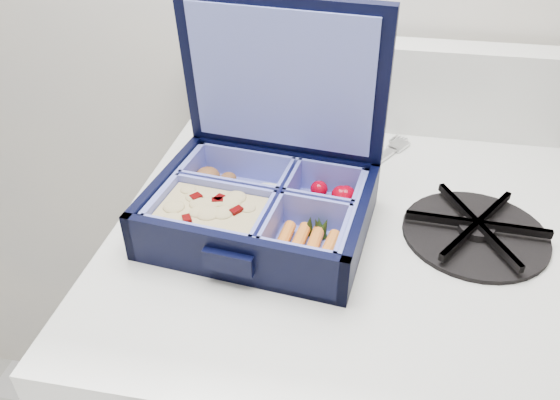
# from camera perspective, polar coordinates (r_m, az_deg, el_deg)

# --- Properties ---
(bento_box) EXTENTS (0.25, 0.21, 0.06)m
(bento_box) POSITION_cam_1_polar(r_m,az_deg,el_deg) (0.60, -2.08, -0.94)
(bento_box) COLOR black
(bento_box) RESTS_ON stove
(burner_grate) EXTENTS (0.17, 0.17, 0.02)m
(burner_grate) POSITION_cam_1_polar(r_m,az_deg,el_deg) (0.64, 19.84, -2.70)
(burner_grate) COLOR black
(burner_grate) RESTS_ON stove
(burner_grate_rear) EXTENTS (0.17, 0.17, 0.02)m
(burner_grate_rear) POSITION_cam_1_polar(r_m,az_deg,el_deg) (0.78, 1.26, 6.42)
(burner_grate_rear) COLOR black
(burner_grate_rear) RESTS_ON stove
(fork) EXTENTS (0.12, 0.17, 0.01)m
(fork) POSITION_cam_1_polar(r_m,az_deg,el_deg) (0.73, 8.67, 3.07)
(fork) COLOR silver
(fork) RESTS_ON stove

